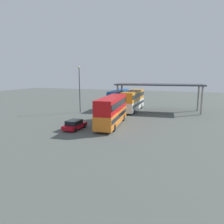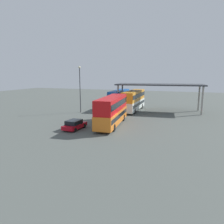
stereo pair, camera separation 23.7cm
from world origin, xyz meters
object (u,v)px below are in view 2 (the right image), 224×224
Objects in this scene: double_decker_main at (112,110)px; double_decker_mid_row at (134,100)px; parked_hatchback at (74,125)px; lamppost_tall at (80,84)px; double_decker_near_canopy at (119,98)px.

double_decker_main is 0.97× the size of double_decker_mid_row.
parked_hatchback is (-4.06, -4.20, -1.68)m from double_decker_main.
double_decker_near_canopy is at bearing 56.02° from lamppost_tall.
double_decker_near_canopy is at bearing 3.44° from parked_hatchback.
lamppost_tall is at bearing 45.40° from double_decker_main.
parked_hatchback is 0.36× the size of double_decker_near_canopy.
double_decker_mid_row reaches higher than double_decker_near_canopy.
parked_hatchback is at bearing 176.56° from double_decker_near_canopy.
double_decker_main is 16.43m from double_decker_near_canopy.
double_decker_mid_row is at bearing -5.43° from double_decker_main.
double_decker_near_canopy is 10.46m from lamppost_tall.
double_decker_near_canopy is 1.21× the size of lamppost_tall.
double_decker_near_canopy is 4.66m from double_decker_mid_row.
double_decker_main is 1.00× the size of double_decker_near_canopy.
lamppost_tall is (-5.52, -8.19, 3.44)m from double_decker_near_canopy.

